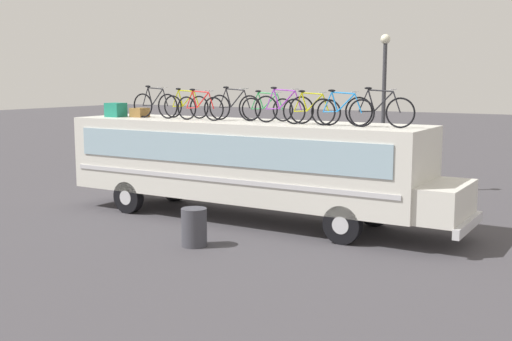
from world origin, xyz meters
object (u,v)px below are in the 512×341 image
object	(u,v)px
luggage_bag_1	(116,110)
rooftop_bicycle_6	(283,108)
rooftop_bicycle_9	(379,111)
street_lamp	(384,98)
bus	(247,161)
rooftop_bicycle_8	(342,111)
rooftop_bicycle_2	(186,106)
luggage_bag_2	(140,112)
rooftop_bicycle_1	(155,105)
rooftop_bicycle_4	(234,107)
rooftop_bicycle_7	(311,110)
rooftop_bicycle_3	(200,107)
rooftop_bicycle_5	(267,108)
trash_bin	(194,227)

from	to	relation	value
luggage_bag_1	rooftop_bicycle_6	bearing A→B (deg)	2.16
rooftop_bicycle_9	street_lamp	xyz separation A→B (m)	(-2.11, 6.17, 0.13)
bus	rooftop_bicycle_8	distance (m)	3.40
rooftop_bicycle_2	luggage_bag_2	bearing A→B (deg)	-169.42
luggage_bag_1	rooftop_bicycle_9	size ratio (longest dim) A/B	0.30
bus	rooftop_bicycle_1	bearing A→B (deg)	-175.69
luggage_bag_1	rooftop_bicycle_4	xyz separation A→B (m)	(4.15, 0.43, 0.18)
rooftop_bicycle_1	luggage_bag_2	bearing A→B (deg)	168.07
rooftop_bicycle_7	rooftop_bicycle_8	distance (m)	0.87
luggage_bag_1	street_lamp	distance (m)	9.04
rooftop_bicycle_3	rooftop_bicycle_9	size ratio (longest dim) A/B	0.90
luggage_bag_1	rooftop_bicycle_1	xyz separation A→B (m)	(1.48, 0.14, 0.19)
luggage_bag_1	rooftop_bicycle_5	world-z (taller)	rooftop_bicycle_5
rooftop_bicycle_5	rooftop_bicycle_8	world-z (taller)	rooftop_bicycle_8
rooftop_bicycle_1	rooftop_bicycle_8	xyz separation A→B (m)	(6.16, -0.11, -0.02)
bus	rooftop_bicycle_4	distance (m)	1.59
rooftop_bicycle_6	rooftop_bicycle_7	xyz separation A→B (m)	(0.91, -0.18, -0.03)
rooftop_bicycle_1	rooftop_bicycle_8	bearing A→B (deg)	-1.05
luggage_bag_2	rooftop_bicycle_8	distance (m)	6.93
bus	rooftop_bicycle_8	size ratio (longest dim) A/B	6.78
luggage_bag_2	rooftop_bicycle_2	xyz separation A→B (m)	(1.58, 0.29, 0.24)
rooftop_bicycle_5	rooftop_bicycle_6	world-z (taller)	rooftop_bicycle_6
rooftop_bicycle_6	street_lamp	xyz separation A→B (m)	(0.59, 6.12, 0.13)
luggage_bag_2	street_lamp	xyz separation A→B (m)	(5.73, 6.04, 0.39)
rooftop_bicycle_1	rooftop_bicycle_4	size ratio (longest dim) A/B	0.98
rooftop_bicycle_2	rooftop_bicycle_8	distance (m)	5.38
rooftop_bicycle_5	trash_bin	world-z (taller)	rooftop_bicycle_5
rooftop_bicycle_3	rooftop_bicycle_6	world-z (taller)	rooftop_bicycle_6
rooftop_bicycle_2	rooftop_bicycle_8	size ratio (longest dim) A/B	0.97
luggage_bag_2	rooftop_bicycle_8	world-z (taller)	rooftop_bicycle_8
rooftop_bicycle_1	rooftop_bicycle_2	xyz separation A→B (m)	(0.81, 0.46, -0.03)
rooftop_bicycle_5	rooftop_bicycle_4	bearing A→B (deg)	-156.02
rooftop_bicycle_1	luggage_bag_1	bearing A→B (deg)	-174.67
bus	trash_bin	distance (m)	3.42
luggage_bag_2	rooftop_bicycle_8	size ratio (longest dim) A/B	0.27
rooftop_bicycle_7	bus	bearing A→B (deg)	171.33
luggage_bag_2	rooftop_bicycle_5	xyz separation A→B (m)	(4.29, 0.50, 0.22)
rooftop_bicycle_2	rooftop_bicycle_3	xyz separation A→B (m)	(0.97, -0.60, -0.00)
rooftop_bicycle_7	luggage_bag_2	bearing A→B (deg)	177.59
luggage_bag_2	rooftop_bicycle_6	xyz separation A→B (m)	(5.14, -0.08, 0.26)
luggage_bag_1	rooftop_bicycle_8	bearing A→B (deg)	0.19
rooftop_bicycle_9	rooftop_bicycle_4	bearing A→B (deg)	176.67
rooftop_bicycle_8	rooftop_bicycle_6	bearing A→B (deg)	173.72
rooftop_bicycle_2	rooftop_bicycle_5	world-z (taller)	rooftop_bicycle_2
luggage_bag_2	street_lamp	size ratio (longest dim) A/B	0.08
luggage_bag_2	rooftop_bicycle_3	distance (m)	2.57
luggage_bag_1	luggage_bag_2	bearing A→B (deg)	22.78
rooftop_bicycle_8	rooftop_bicycle_2	bearing A→B (deg)	173.93
rooftop_bicycle_6	rooftop_bicycle_9	bearing A→B (deg)	-1.08
rooftop_bicycle_1	rooftop_bicycle_6	xyz separation A→B (m)	(4.38, 0.08, -0.00)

